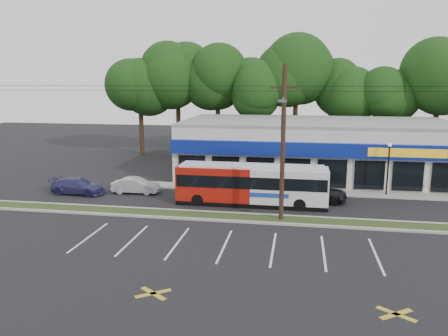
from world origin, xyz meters
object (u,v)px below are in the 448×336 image
Objects in this scene: utility_pole at (280,139)px; metrobus at (252,184)px; car_dark at (315,191)px; car_silver at (136,186)px; car_blue at (78,186)px; pedestrian_a at (272,187)px; pedestrian_b at (313,190)px; lamp_post at (388,163)px.

metrobus is at bearing 121.12° from utility_pole.
car_silver is (-14.35, -0.09, -0.17)m from car_dark.
utility_pole is at bearing -101.71° from car_blue.
pedestrian_a is at bearing 98.13° from utility_pole.
car_dark reaches higher than car_silver.
car_dark is 1.22× the size of car_silver.
utility_pole reaches higher than pedestrian_b.
car_silver is at bearing 170.00° from metrobus.
lamp_post is at bearing -55.25° from car_dark.
utility_pole reaches higher than metrobus.
utility_pole is 4.52× the size of metrobus.
car_blue is at bearing -38.41° from pedestrian_a.
car_silver is (-20.00, -2.59, -2.04)m from lamp_post.
lamp_post is 1.10× the size of car_silver.
pedestrian_b is (-5.84, -2.58, -1.83)m from lamp_post.
pedestrian_b is (3.16, -0.53, 0.03)m from pedestrian_a.
pedestrian_b is at bearing -156.14° from lamp_post.
car_silver is at bearing -41.31° from pedestrian_a.
pedestrian_b reaches higher than pedestrian_a.
pedestrian_b is at bearing 124.09° from car_dark.
car_dark is (2.52, 5.37, -4.61)m from utility_pole.
pedestrian_a is at bearing -81.37° from car_blue.
car_blue reaches higher than car_silver.
lamp_post is 9.42m from pedestrian_a.
car_blue is 2.75× the size of pedestrian_a.
car_blue is at bearing 177.22° from metrobus.
car_silver is 2.29× the size of pedestrian_b.
pedestrian_b is (2.33, 5.29, -4.57)m from utility_pole.
utility_pole is 5.67m from metrobus.
pedestrian_b is (14.16, 0.01, 0.20)m from car_silver.
pedestrian_a is (11.00, 0.54, 0.17)m from car_silver.
metrobus is at bearing -102.51° from car_silver.
metrobus is at bearing 121.92° from car_dark.
pedestrian_b is (4.49, 1.72, -0.74)m from metrobus.
utility_pole is 29.80× the size of pedestrian_b.
utility_pole is at bearing -116.55° from car_silver.
car_dark is at bearing -125.95° from pedestrian_b.
lamp_post is at bearing 43.95° from utility_pole.
utility_pole is 7.52m from car_dark.
utility_pole reaches higher than pedestrian_a.
pedestrian_a is at bearing -167.15° from lamp_post.
metrobus is 2.72m from pedestrian_a.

